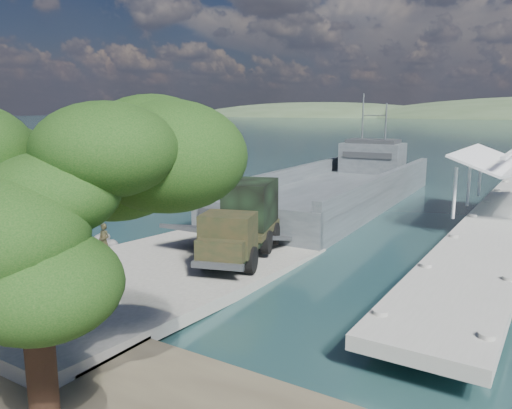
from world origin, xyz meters
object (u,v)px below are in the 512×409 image
at_px(pier, 506,207).
at_px(soldier, 105,249).
at_px(landing_craft, 337,194).
at_px(overhang_tree, 32,196).
at_px(military_truck, 244,220).

bearing_deg(pier, soldier, -126.56).
xyz_separation_m(landing_craft, soldier, (-1.98, -23.33, 0.50)).
distance_m(pier, overhang_tree, 30.51).
bearing_deg(landing_craft, military_truck, -84.70).
relative_size(military_truck, soldier, 4.83).
bearing_deg(military_truck, landing_craft, 80.12).
height_order(landing_craft, military_truck, landing_craft).
bearing_deg(overhang_tree, soldier, 132.73).
height_order(pier, landing_craft, landing_craft).
relative_size(pier, military_truck, 5.39).
bearing_deg(soldier, overhang_tree, -51.86).
relative_size(landing_craft, military_truck, 4.28).
height_order(military_truck, soldier, military_truck).
xyz_separation_m(military_truck, overhang_tree, (3.81, -14.20, 3.67)).
height_order(military_truck, overhang_tree, overhang_tree).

